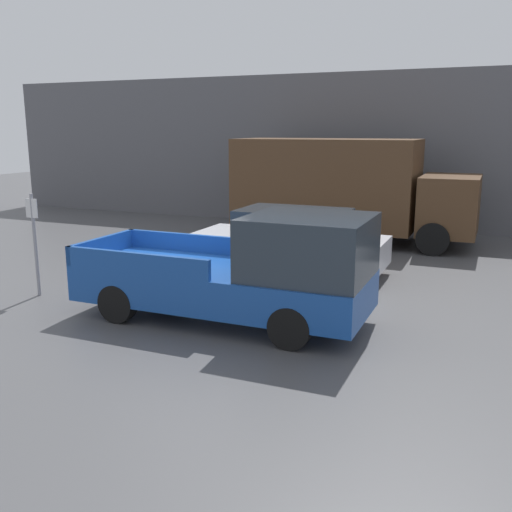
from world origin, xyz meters
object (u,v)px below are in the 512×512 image
(delivery_truck, at_px, (344,187))
(newspaper_box, at_px, (262,208))
(pickup_truck, at_px, (248,272))
(parking_sign, at_px, (35,239))
(car, at_px, (290,241))

(delivery_truck, distance_m, newspaper_box, 4.65)
(newspaper_box, bearing_deg, delivery_truck, -32.81)
(pickup_truck, distance_m, delivery_truck, 8.50)
(parking_sign, height_order, newspaper_box, parking_sign)
(car, relative_size, parking_sign, 2.16)
(delivery_truck, bearing_deg, newspaper_box, 147.19)
(pickup_truck, height_order, parking_sign, parking_sign)
(car, xyz_separation_m, parking_sign, (-4.29, -3.95, 0.44))
(pickup_truck, height_order, newspaper_box, pickup_truck)
(car, relative_size, delivery_truck, 0.64)
(car, distance_m, delivery_truck, 4.75)
(parking_sign, bearing_deg, car, 42.65)
(parking_sign, xyz_separation_m, newspaper_box, (0.63, 11.05, -0.70))
(pickup_truck, xyz_separation_m, delivery_truck, (-0.42, 8.45, 0.76))
(pickup_truck, bearing_deg, delivery_truck, 92.86)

